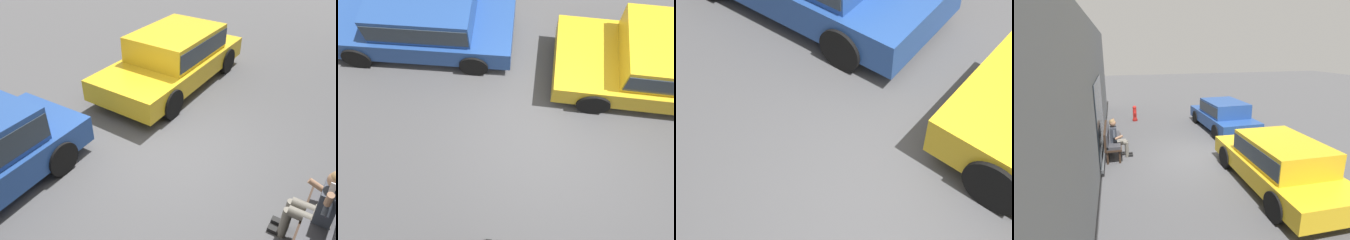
{
  "view_description": "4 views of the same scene",
  "coord_description": "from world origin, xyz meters",
  "views": [
    {
      "loc": [
        4.32,
        2.6,
        4.06
      ],
      "look_at": [
        0.52,
        0.16,
        1.01
      ],
      "focal_mm": 35.0,
      "sensor_mm": 36.0,
      "label": 1
    },
    {
      "loc": [
        0.54,
        2.6,
        6.25
      ],
      "look_at": [
        0.79,
        0.23,
        1.01
      ],
      "focal_mm": 35.0,
      "sensor_mm": 36.0,
      "label": 2
    },
    {
      "loc": [
        -1.47,
        2.6,
        4.81
      ],
      "look_at": [
        0.5,
        0.1,
        1.04
      ],
      "focal_mm": 55.0,
      "sensor_mm": 36.0,
      "label": 3
    },
    {
      "loc": [
        -8.01,
        2.6,
        3.67
      ],
      "look_at": [
        0.73,
        0.37,
        1.19
      ],
      "focal_mm": 28.0,
      "sensor_mm": 36.0,
      "label": 4
    }
  ],
  "objects": [
    {
      "name": "ground_plane",
      "position": [
        0.0,
        0.0,
        0.0
      ],
      "size": [
        60.0,
        60.0,
        0.0
      ],
      "primitive_type": "plane",
      "color": "#4C4C4F"
    }
  ]
}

